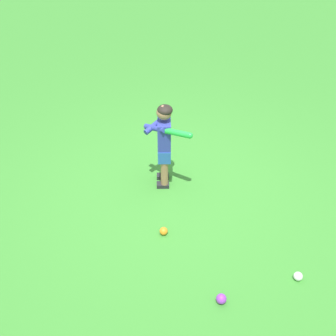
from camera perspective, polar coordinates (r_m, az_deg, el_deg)
ground_plane at (r=5.19m, az=0.87°, el=-3.32°), size 40.00×40.00×0.00m
child_batter at (r=4.94m, az=-0.50°, el=3.87°), size 0.51×0.51×1.08m
play_ball_near_batter at (r=4.66m, az=-0.58°, el=-8.36°), size 0.09×0.09×0.09m
play_ball_far_right at (r=4.14m, az=7.08°, el=-16.84°), size 0.10×0.10×0.10m
play_ball_by_bucket at (r=4.45m, az=16.87°, el=-13.58°), size 0.09×0.09×0.09m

